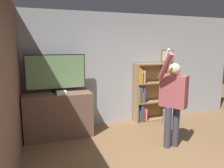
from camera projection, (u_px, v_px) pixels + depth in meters
wall_back at (120, 69)px, 5.44m from camera, size 6.61×0.09×2.70m
wall_side_brick at (13, 83)px, 3.42m from camera, size 0.06×4.24×2.70m
tv_ledge at (58, 114)px, 4.69m from camera, size 1.40×0.68×0.94m
television at (56, 73)px, 4.64m from camera, size 1.25×0.22×0.80m
game_console at (62, 93)px, 4.48m from camera, size 0.21×0.21×0.06m
remote_loose at (59, 95)px, 4.38m from camera, size 0.09×0.14×0.02m
bookshelf at (147, 94)px, 5.61m from camera, size 0.90×0.28×1.49m
person at (173, 97)px, 4.05m from camera, size 0.63×0.57×1.88m
waste_bin at (170, 118)px, 5.28m from camera, size 0.33×0.33×0.39m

